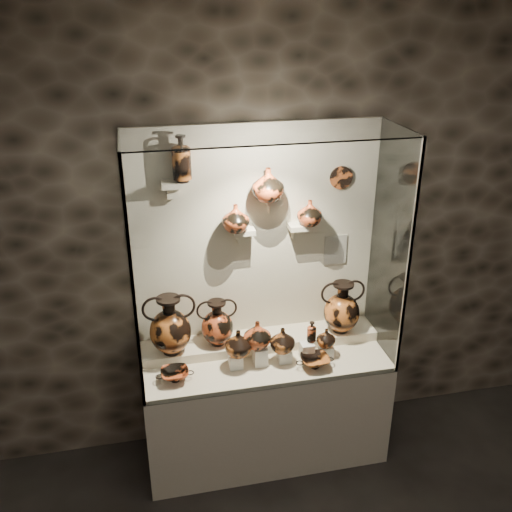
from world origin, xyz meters
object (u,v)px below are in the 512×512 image
(jug_a, at_px, (238,343))
(kylix_left, at_px, (175,374))
(ovoid_vase_c, at_px, (310,213))
(lekythos_tall, at_px, (181,156))
(amphora_left, at_px, (170,325))
(ovoid_vase_b, at_px, (268,184))
(jug_c, at_px, (282,340))
(jug_e, at_px, (326,338))
(jug_b, at_px, (257,334))
(amphora_mid, at_px, (217,323))
(kylix_right, at_px, (315,361))
(amphora_right, at_px, (342,307))
(ovoid_vase_a, at_px, (236,218))
(lekythos_small, at_px, (312,330))

(jug_a, relative_size, kylix_left, 0.80)
(jug_a, relative_size, ovoid_vase_c, 1.08)
(jug_a, bearing_deg, lekythos_tall, 148.75)
(amphora_left, height_order, ovoid_vase_b, ovoid_vase_b)
(lekythos_tall, bearing_deg, jug_c, -13.68)
(jug_e, distance_m, ovoid_vase_b, 1.13)
(jug_b, bearing_deg, amphora_mid, 140.10)
(jug_a, distance_m, kylix_right, 0.53)
(amphora_right, distance_m, lekythos_tall, 1.57)
(ovoid_vase_a, bearing_deg, amphora_left, -153.97)
(lekythos_small, bearing_deg, amphora_right, 44.11)
(kylix_right, bearing_deg, jug_c, 156.48)
(amphora_right, height_order, kylix_left, amphora_right)
(jug_e, height_order, lekythos_tall, lekythos_tall)
(jug_a, bearing_deg, ovoid_vase_a, 94.94)
(jug_a, relative_size, ovoid_vase_a, 1.02)
(jug_e, xyz_separation_m, kylix_right, (-0.11, -0.11, -0.10))
(jug_c, relative_size, lekythos_small, 1.02)
(jug_a, distance_m, jug_e, 0.62)
(ovoid_vase_a, xyz_separation_m, ovoid_vase_b, (0.21, -0.02, 0.22))
(jug_c, xyz_separation_m, jug_e, (0.31, 0.01, -0.03))
(amphora_mid, distance_m, kylix_left, 0.46)
(amphora_right, bearing_deg, jug_e, -140.84)
(ovoid_vase_b, bearing_deg, jug_b, -130.90)
(jug_b, bearing_deg, jug_c, -11.34)
(jug_c, distance_m, ovoid_vase_a, 0.88)
(amphora_left, relative_size, kylix_right, 1.70)
(amphora_mid, xyz_separation_m, jug_e, (0.72, -0.21, -0.09))
(lekythos_tall, xyz_separation_m, ovoid_vase_c, (0.83, -0.02, -0.42))
(amphora_right, relative_size, kylix_right, 1.56)
(amphora_right, relative_size, lekythos_small, 2.23)
(ovoid_vase_a, bearing_deg, kylix_left, -130.02)
(jug_e, xyz_separation_m, ovoid_vase_a, (-0.57, 0.26, 0.83))
(amphora_right, xyz_separation_m, jug_b, (-0.66, -0.17, -0.04))
(ovoid_vase_c, bearing_deg, ovoid_vase_a, -174.90)
(kylix_left, bearing_deg, jug_a, 26.18)
(jug_c, bearing_deg, ovoid_vase_c, 34.65)
(amphora_left, bearing_deg, kylix_right, -35.09)
(jug_e, xyz_separation_m, ovoid_vase_c, (-0.07, 0.26, 0.83))
(jug_a, bearing_deg, lekythos_small, 17.05)
(lekythos_tall, relative_size, ovoid_vase_c, 1.84)
(jug_b, bearing_deg, amphora_left, 162.97)
(amphora_mid, relative_size, jug_b, 1.72)
(amphora_right, distance_m, kylix_right, 0.47)
(jug_c, xyz_separation_m, kylix_right, (0.20, -0.10, -0.13))
(amphora_left, relative_size, ovoid_vase_c, 2.41)
(jug_a, distance_m, kylix_left, 0.46)
(amphora_left, bearing_deg, lekythos_tall, 17.58)
(amphora_right, height_order, ovoid_vase_c, ovoid_vase_c)
(kylix_right, xyz_separation_m, ovoid_vase_c, (0.04, 0.37, 0.93))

